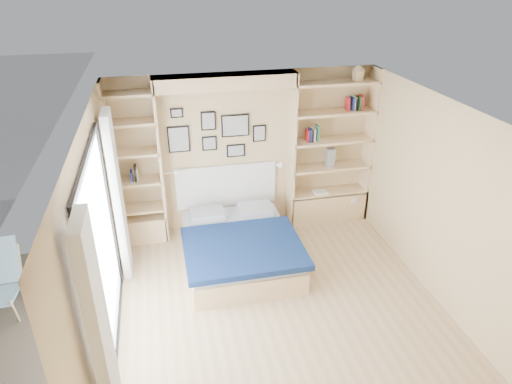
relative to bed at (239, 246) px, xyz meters
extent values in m
plane|color=tan|center=(0.31, -1.17, -0.26)|extent=(4.50, 4.50, 0.00)
plane|color=tan|center=(0.31, 1.08, 0.99)|extent=(4.00, 0.00, 4.00)
plane|color=tan|center=(-1.69, -1.17, 0.99)|extent=(0.00, 4.50, 4.50)
plane|color=tan|center=(2.31, -1.17, 0.99)|extent=(0.00, 4.50, 4.50)
plane|color=white|center=(0.31, -1.17, 2.24)|extent=(4.50, 4.50, 0.00)
cube|color=#E0B987|center=(-0.99, 0.91, 0.99)|extent=(0.04, 0.35, 2.50)
cube|color=#E0B987|center=(1.01, 0.91, 0.99)|extent=(0.04, 0.35, 2.50)
cube|color=#E0B987|center=(0.01, 0.91, 2.14)|extent=(2.00, 0.35, 0.20)
cube|color=#E0B987|center=(2.29, 0.91, 0.99)|extent=(0.04, 0.35, 2.50)
cube|color=#E0B987|center=(-1.67, 0.91, 0.99)|extent=(0.04, 0.35, 2.50)
cube|color=#E0B987|center=(1.66, 0.91, -0.01)|extent=(1.30, 0.35, 0.50)
cube|color=#E0B987|center=(-1.34, 0.91, -0.06)|extent=(0.70, 0.35, 0.40)
cube|color=black|center=(-1.66, -1.17, 1.97)|extent=(0.04, 2.08, 0.06)
cube|color=black|center=(-1.66, -1.17, -0.23)|extent=(0.04, 2.08, 0.06)
cube|color=black|center=(-1.66, -2.19, 0.84)|extent=(0.04, 0.06, 2.20)
cube|color=black|center=(-1.66, -0.15, 0.84)|extent=(0.04, 0.06, 2.20)
cube|color=silver|center=(-1.67, -1.17, 0.86)|extent=(0.01, 2.00, 2.20)
cube|color=white|center=(-1.57, -2.47, 0.89)|extent=(0.10, 0.45, 2.30)
cube|color=white|center=(-1.57, 0.13, 0.89)|extent=(0.10, 0.45, 2.30)
cube|color=#E0B987|center=(1.66, 0.91, 0.24)|extent=(1.30, 0.35, 0.04)
cube|color=#E0B987|center=(1.66, 0.91, 0.69)|extent=(1.30, 0.35, 0.04)
cube|color=#E0B987|center=(1.66, 0.91, 1.14)|extent=(1.30, 0.35, 0.04)
cube|color=#E0B987|center=(1.66, 0.91, 1.59)|extent=(1.30, 0.35, 0.04)
cube|color=#E0B987|center=(1.66, 0.91, 2.04)|extent=(1.30, 0.35, 0.04)
cube|color=#E0B987|center=(-1.34, 0.91, 0.29)|extent=(0.70, 0.35, 0.04)
cube|color=#E0B987|center=(-1.34, 0.91, 0.74)|extent=(0.70, 0.35, 0.04)
cube|color=#E0B987|center=(-1.34, 0.91, 1.19)|extent=(0.70, 0.35, 0.04)
cube|color=#E0B987|center=(-1.34, 0.91, 1.64)|extent=(0.70, 0.35, 0.04)
cube|color=#E0B987|center=(-1.34, 0.91, 2.04)|extent=(0.70, 0.35, 0.04)
cube|color=#E0B987|center=(0.00, -0.02, -0.10)|extent=(1.48, 1.86, 0.32)
cube|color=#A2A6B1|center=(0.00, -0.02, 0.11)|extent=(1.44, 1.82, 0.10)
cube|color=#0E2047|center=(0.00, -0.33, 0.18)|extent=(1.58, 1.30, 0.08)
cube|color=#A2A6B1|center=(-0.37, 0.61, 0.22)|extent=(0.51, 0.37, 0.12)
cube|color=#A2A6B1|center=(0.37, 0.61, 0.22)|extent=(0.51, 0.37, 0.12)
cube|color=white|center=(0.00, 1.05, 0.46)|extent=(1.58, 0.04, 0.70)
cube|color=black|center=(-0.69, 1.06, 1.29)|extent=(0.32, 0.02, 0.40)
cube|color=gray|center=(-0.69, 1.05, 1.29)|extent=(0.28, 0.01, 0.36)
cube|color=black|center=(-0.24, 1.06, 1.54)|extent=(0.22, 0.02, 0.28)
cube|color=gray|center=(-0.24, 1.05, 1.54)|extent=(0.18, 0.01, 0.24)
cube|color=black|center=(-0.24, 1.06, 1.19)|extent=(0.22, 0.02, 0.22)
cube|color=gray|center=(-0.24, 1.05, 1.19)|extent=(0.18, 0.01, 0.18)
cube|color=black|center=(0.16, 1.06, 1.44)|extent=(0.42, 0.02, 0.34)
cube|color=gray|center=(0.16, 1.05, 1.44)|extent=(0.38, 0.01, 0.30)
cube|color=black|center=(0.16, 1.06, 1.04)|extent=(0.28, 0.02, 0.20)
cube|color=gray|center=(0.16, 1.05, 1.04)|extent=(0.24, 0.01, 0.16)
cube|color=black|center=(0.53, 1.06, 1.29)|extent=(0.20, 0.02, 0.26)
cube|color=gray|center=(0.53, 1.05, 1.29)|extent=(0.16, 0.01, 0.22)
cube|color=black|center=(-0.69, 1.06, 1.69)|extent=(0.18, 0.02, 0.14)
cube|color=gray|center=(-0.69, 1.05, 1.69)|extent=(0.14, 0.01, 0.10)
cylinder|color=silver|center=(-0.85, 0.83, 0.86)|extent=(0.20, 0.02, 0.02)
cone|color=white|center=(-0.75, 0.83, 0.84)|extent=(0.13, 0.12, 0.15)
cylinder|color=silver|center=(0.87, 0.83, 0.86)|extent=(0.20, 0.02, 0.02)
cone|color=white|center=(0.77, 0.83, 0.84)|extent=(0.13, 0.12, 0.15)
cube|color=#A51E1E|center=(1.25, 0.90, 1.25)|extent=(0.02, 0.15, 0.18)
cube|color=navy|center=(1.29, 0.90, 1.26)|extent=(0.03, 0.15, 0.20)
cube|color=black|center=(1.32, 0.90, 1.25)|extent=(0.03, 0.15, 0.19)
cube|color=#BFB28C|center=(1.35, 0.90, 1.26)|extent=(0.04, 0.15, 0.20)
cube|color=#26593F|center=(1.41, 0.90, 1.28)|extent=(0.03, 0.15, 0.25)
cube|color=#A51E1E|center=(1.86, 0.90, 1.71)|extent=(0.02, 0.15, 0.20)
cube|color=navy|center=(1.94, 0.90, 1.71)|extent=(0.03, 0.15, 0.20)
cube|color=black|center=(1.99, 0.90, 1.70)|extent=(0.03, 0.15, 0.19)
cube|color=#BFB28C|center=(1.97, 0.90, 1.71)|extent=(0.04, 0.15, 0.20)
cube|color=#215128|center=(2.05, 0.90, 1.71)|extent=(0.03, 0.15, 0.20)
cube|color=#A51E1E|center=(2.09, 0.90, 1.72)|extent=(0.03, 0.15, 0.22)
cube|color=navy|center=(-1.42, 0.90, 0.84)|extent=(0.02, 0.15, 0.16)
cube|color=black|center=(-1.35, 0.90, 0.88)|extent=(0.03, 0.15, 0.24)
cube|color=#BDC18F|center=(-1.34, 0.90, 0.86)|extent=(0.03, 0.15, 0.20)
cube|color=#E0B987|center=(1.99, 0.90, 2.13)|extent=(0.13, 0.13, 0.15)
cone|color=#E0B987|center=(1.99, 0.90, 2.25)|extent=(0.20, 0.20, 0.08)
cube|color=slate|center=(1.66, 0.90, 0.86)|extent=(0.12, 0.12, 0.30)
cube|color=white|center=(1.51, 0.85, 0.27)|extent=(0.22, 0.16, 0.03)
cylinder|color=tan|center=(-2.81, -0.72, -0.04)|extent=(0.04, 0.14, 0.43)
cylinder|color=tan|center=(-2.85, -0.12, 0.07)|extent=(0.05, 0.35, 0.71)
camera|label=1|loc=(-0.95, -5.39, 3.61)|focal=32.00mm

